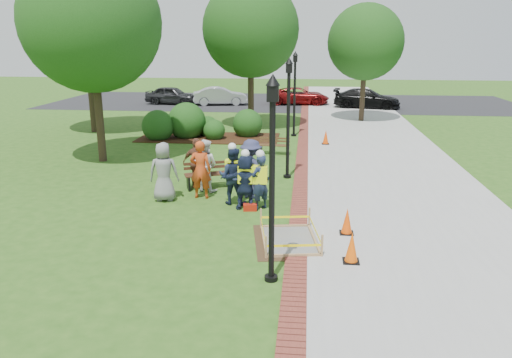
# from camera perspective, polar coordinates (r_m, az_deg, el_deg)

# --- Properties ---
(ground) EXTENTS (100.00, 100.00, 0.00)m
(ground) POSITION_cam_1_polar(r_m,az_deg,el_deg) (13.54, -2.64, -5.40)
(ground) COLOR #285116
(ground) RESTS_ON ground
(sidewalk) EXTENTS (6.00, 60.00, 0.02)m
(sidewalk) POSITION_cam_1_polar(r_m,az_deg,el_deg) (23.21, 13.41, 3.25)
(sidewalk) COLOR #9E9E99
(sidewalk) RESTS_ON ground
(brick_edging) EXTENTS (0.50, 60.00, 0.03)m
(brick_edging) POSITION_cam_1_polar(r_m,az_deg,el_deg) (23.00, 5.35, 3.52)
(brick_edging) COLOR maroon
(brick_edging) RESTS_ON ground
(mulch_bed) EXTENTS (7.00, 3.00, 0.05)m
(mulch_bed) POSITION_cam_1_polar(r_m,az_deg,el_deg) (25.44, -5.38, 4.72)
(mulch_bed) COLOR #381E0F
(mulch_bed) RESTS_ON ground
(parking_lot) EXTENTS (36.00, 12.00, 0.01)m
(parking_lot) POSITION_cam_1_polar(r_m,az_deg,el_deg) (39.83, 3.12, 8.78)
(parking_lot) COLOR black
(parking_lot) RESTS_ON ground
(wet_concrete_pad) EXTENTS (2.03, 2.53, 0.55)m
(wet_concrete_pad) POSITION_cam_1_polar(r_m,az_deg,el_deg) (12.49, 3.82, -6.14)
(wet_concrete_pad) COLOR #47331E
(wet_concrete_pad) RESTS_ON ground
(bench_near) EXTENTS (1.68, 1.05, 0.86)m
(bench_near) POSITION_cam_1_polar(r_m,az_deg,el_deg) (16.90, -5.42, -0.12)
(bench_near) COLOR #4F291B
(bench_near) RESTS_ON ground
(bench_far) EXTENTS (1.35, 0.52, 0.72)m
(bench_far) POSITION_cam_1_polar(r_m,az_deg,el_deg) (21.74, 2.09, 3.43)
(bench_far) COLOR #52351C
(bench_far) RESTS_ON ground
(cone_front) EXTENTS (0.37, 0.37, 0.73)m
(cone_front) POSITION_cam_1_polar(r_m,az_deg,el_deg) (11.51, 10.88, -7.76)
(cone_front) COLOR black
(cone_front) RESTS_ON ground
(cone_back) EXTENTS (0.36, 0.36, 0.70)m
(cone_back) POSITION_cam_1_polar(r_m,az_deg,el_deg) (13.09, 10.35, -4.84)
(cone_back) COLOR black
(cone_back) RESTS_ON ground
(cone_far) EXTENTS (0.35, 0.35, 0.70)m
(cone_far) POSITION_cam_1_polar(r_m,az_deg,el_deg) (23.96, 7.97, 4.72)
(cone_far) COLOR black
(cone_far) RESTS_ON ground
(toolbox) EXTENTS (0.42, 0.26, 0.20)m
(toolbox) POSITION_cam_1_polar(r_m,az_deg,el_deg) (14.69, -0.69, -3.25)
(toolbox) COLOR #A61C0C
(toolbox) RESTS_ON ground
(lamp_near) EXTENTS (0.28, 0.28, 4.26)m
(lamp_near) POSITION_cam_1_polar(r_m,az_deg,el_deg) (9.81, 1.85, 1.52)
(lamp_near) COLOR black
(lamp_near) RESTS_ON ground
(lamp_mid) EXTENTS (0.28, 0.28, 4.26)m
(lamp_mid) POSITION_cam_1_polar(r_m,az_deg,el_deg) (17.66, 3.72, 7.93)
(lamp_mid) COLOR black
(lamp_mid) RESTS_ON ground
(lamp_far) EXTENTS (0.28, 0.28, 4.26)m
(lamp_far) POSITION_cam_1_polar(r_m,az_deg,el_deg) (25.60, 4.45, 10.38)
(lamp_far) COLOR black
(lamp_far) RESTS_ON ground
(tree_left) EXTENTS (5.36, 5.36, 8.15)m
(tree_left) POSITION_cam_1_polar(r_m,az_deg,el_deg) (21.00, -18.32, 16.62)
(tree_left) COLOR #3D2D1E
(tree_left) RESTS_ON ground
(tree_back) EXTENTS (5.18, 5.18, 7.94)m
(tree_back) POSITION_cam_1_polar(r_m,az_deg,el_deg) (27.87, -0.61, 16.75)
(tree_back) COLOR #3D2D1E
(tree_back) RESTS_ON ground
(tree_right) EXTENTS (4.45, 4.45, 6.88)m
(tree_right) POSITION_cam_1_polar(r_m,az_deg,el_deg) (31.00, 12.42, 15.03)
(tree_right) COLOR #3D2D1E
(tree_right) RESTS_ON ground
(tree_far) EXTENTS (5.68, 5.68, 8.57)m
(tree_far) POSITION_cam_1_polar(r_m,az_deg,el_deg) (28.03, -18.99, 16.72)
(tree_far) COLOR #3D2D1E
(tree_far) RESTS_ON ground
(shrub_a) EXTENTS (1.60, 1.60, 1.60)m
(shrub_a) POSITION_cam_1_polar(r_m,az_deg,el_deg) (25.45, -11.06, 4.46)
(shrub_a) COLOR #194112
(shrub_a) RESTS_ON ground
(shrub_b) EXTENTS (1.92, 1.92, 1.92)m
(shrub_b) POSITION_cam_1_polar(r_m,az_deg,el_deg) (25.77, -7.85, 4.74)
(shrub_b) COLOR #194112
(shrub_b) RESTS_ON ground
(shrub_c) EXTENTS (1.08, 1.08, 1.08)m
(shrub_c) POSITION_cam_1_polar(r_m,az_deg,el_deg) (25.10, -4.77, 4.54)
(shrub_c) COLOR #194112
(shrub_c) RESTS_ON ground
(shrub_d) EXTENTS (1.52, 1.52, 1.52)m
(shrub_d) POSITION_cam_1_polar(r_m,az_deg,el_deg) (25.79, -0.97, 4.90)
(shrub_d) COLOR #194112
(shrub_d) RESTS_ON ground
(shrub_e) EXTENTS (1.10, 1.10, 1.10)m
(shrub_e) POSITION_cam_1_polar(r_m,az_deg,el_deg) (26.06, -5.51, 4.94)
(shrub_e) COLOR #194112
(shrub_e) RESTS_ON ground
(casual_person_a) EXTENTS (0.63, 0.45, 1.84)m
(casual_person_a) POSITION_cam_1_polar(r_m,az_deg,el_deg) (15.62, -10.50, 0.81)
(casual_person_a) COLOR gray
(casual_person_a) RESTS_ON ground
(casual_person_b) EXTENTS (0.60, 0.40, 1.85)m
(casual_person_b) POSITION_cam_1_polar(r_m,az_deg,el_deg) (15.71, -6.35, 1.07)
(casual_person_b) COLOR #C13F16
(casual_person_b) RESTS_ON ground
(casual_person_c) EXTENTS (0.64, 0.53, 1.73)m
(casual_person_c) POSITION_cam_1_polar(r_m,az_deg,el_deg) (16.47, -5.82, 1.56)
(casual_person_c) COLOR white
(casual_person_c) RESTS_ON ground
(casual_person_d) EXTENTS (0.56, 0.38, 1.69)m
(casual_person_d) POSITION_cam_1_polar(r_m,az_deg,el_deg) (16.88, -6.74, 1.82)
(casual_person_d) COLOR brown
(casual_person_d) RESTS_ON ground
(casual_person_e) EXTENTS (0.71, 0.62, 1.88)m
(casual_person_e) POSITION_cam_1_polar(r_m,az_deg,el_deg) (15.62, -0.56, 1.14)
(casual_person_e) COLOR #2D3050
(casual_person_e) RESTS_ON ground
(hivis_worker_a) EXTENTS (0.54, 0.36, 1.81)m
(hivis_worker_a) POSITION_cam_1_polar(r_m,az_deg,el_deg) (14.60, -1.22, -0.07)
(hivis_worker_a) COLOR #192C43
(hivis_worker_a) RESTS_ON ground
(hivis_worker_b) EXTENTS (0.61, 0.61, 1.80)m
(hivis_worker_b) POSITION_cam_1_polar(r_m,az_deg,el_deg) (14.58, 0.47, -0.11)
(hivis_worker_b) COLOR #1B2746
(hivis_worker_b) RESTS_ON ground
(hivis_worker_c) EXTENTS (0.57, 0.38, 1.90)m
(hivis_worker_c) POSITION_cam_1_polar(r_m,az_deg,el_deg) (15.06, -2.70, 0.58)
(hivis_worker_c) COLOR #162239
(hivis_worker_c) RESTS_ON ground
(parked_car_a) EXTENTS (2.44, 4.72, 1.48)m
(parked_car_a) POSITION_cam_1_polar(r_m,az_deg,el_deg) (39.02, -9.53, 8.43)
(parked_car_a) COLOR black
(parked_car_a) RESTS_ON ground
(parked_car_b) EXTENTS (2.74, 4.73, 1.45)m
(parked_car_b) POSITION_cam_1_polar(r_m,az_deg,el_deg) (38.14, -4.09, 8.44)
(parked_car_b) COLOR #AEAFB4
(parked_car_b) RESTS_ON ground
(parked_car_c) EXTENTS (1.99, 4.31, 1.38)m
(parked_car_c) POSITION_cam_1_polar(r_m,az_deg,el_deg) (38.55, 4.89, 8.50)
(parked_car_c) COLOR maroon
(parked_car_c) RESTS_ON ground
(parked_car_d) EXTENTS (2.77, 4.84, 1.49)m
(parked_car_d) POSITION_cam_1_polar(r_m,az_deg,el_deg) (37.27, 12.49, 7.94)
(parked_car_d) COLOR black
(parked_car_d) RESTS_ON ground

